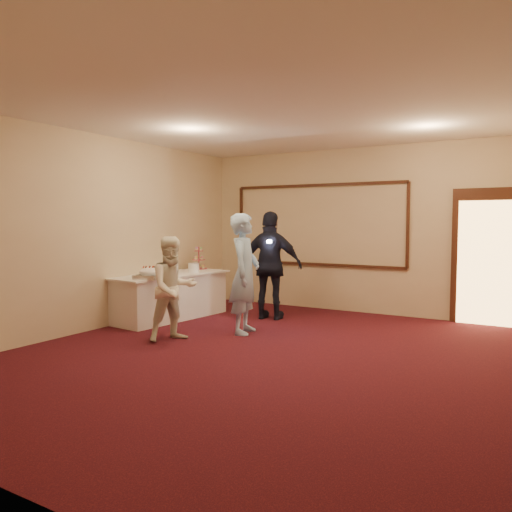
{
  "coord_description": "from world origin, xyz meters",
  "views": [
    {
      "loc": [
        3.0,
        -5.29,
        1.67
      ],
      "look_at": [
        -0.76,
        1.12,
        1.15
      ],
      "focal_mm": 35.0,
      "sensor_mm": 36.0,
      "label": 1
    }
  ],
  "objects": [
    {
      "name": "man",
      "position": [
        -0.87,
        0.97,
        0.89
      ],
      "size": [
        0.58,
        0.74,
        1.79
      ],
      "primitive_type": "imported",
      "rotation": [
        0.0,
        0.0,
        1.83
      ],
      "color": "#99C2F2",
      "rests_on": "floor"
    },
    {
      "name": "plate_stack_a",
      "position": [
        -2.56,
        1.34,
        0.85
      ],
      "size": [
        0.18,
        0.18,
        0.15
      ],
      "color": "white",
      "rests_on": "buffet_table"
    },
    {
      "name": "floor",
      "position": [
        0.0,
        0.0,
        0.0
      ],
      "size": [
        7.0,
        7.0,
        0.0
      ],
      "primitive_type": "plane",
      "color": "black",
      "rests_on": "ground"
    },
    {
      "name": "cupcake_stand",
      "position": [
        -2.68,
        2.24,
        0.94
      ],
      "size": [
        0.31,
        0.31,
        0.46
      ],
      "color": "#C94A5F",
      "rests_on": "buffet_table"
    },
    {
      "name": "woman",
      "position": [
        -1.49,
        0.08,
        0.73
      ],
      "size": [
        0.8,
        0.88,
        1.46
      ],
      "primitive_type": "imported",
      "rotation": [
        0.0,
        0.0,
        1.12
      ],
      "color": "white",
      "rests_on": "floor"
    },
    {
      "name": "wall_molding",
      "position": [
        -0.8,
        3.47,
        1.6
      ],
      "size": [
        3.45,
        0.04,
        1.55
      ],
      "color": "#34180F",
      "rests_on": "room_walls"
    },
    {
      "name": "plate_stack_b",
      "position": [
        -2.36,
        1.67,
        0.85
      ],
      "size": [
        0.2,
        0.2,
        0.17
      ],
      "color": "white",
      "rests_on": "buffet_table"
    },
    {
      "name": "buffet_table",
      "position": [
        -2.57,
        1.28,
        0.39
      ],
      "size": [
        1.08,
        2.27,
        0.77
      ],
      "color": "white",
      "rests_on": "floor"
    },
    {
      "name": "doorway",
      "position": [
        2.15,
        3.45,
        1.08
      ],
      "size": [
        1.05,
        0.07,
        2.2
      ],
      "color": "#34180F",
      "rests_on": "floor"
    },
    {
      "name": "guest",
      "position": [
        -1.05,
        2.11,
        0.92
      ],
      "size": [
        1.14,
        0.65,
        1.84
      ],
      "primitive_type": "imported",
      "rotation": [
        0.0,
        0.0,
        3.34
      ],
      "color": "black",
      "rests_on": "floor"
    },
    {
      "name": "pavlova_tray",
      "position": [
        -2.38,
        0.56,
        0.85
      ],
      "size": [
        0.49,
        0.55,
        0.19
      ],
      "color": "#BABEC2",
      "rests_on": "buffet_table"
    },
    {
      "name": "camera_flash",
      "position": [
        -0.96,
        1.88,
        1.34
      ],
      "size": [
        0.08,
        0.06,
        0.05
      ],
      "primitive_type": "cube",
      "rotation": [
        0.0,
        0.0,
        0.29
      ],
      "color": "white",
      "rests_on": "guest"
    },
    {
      "name": "room_walls",
      "position": [
        0.0,
        0.0,
        2.03
      ],
      "size": [
        6.04,
        7.04,
        3.02
      ],
      "color": "beige",
      "rests_on": "floor"
    },
    {
      "name": "tart",
      "position": [
        -2.46,
        0.95,
        0.8
      ],
      "size": [
        0.28,
        0.28,
        0.06
      ],
      "color": "white",
      "rests_on": "buffet_table"
    }
  ]
}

